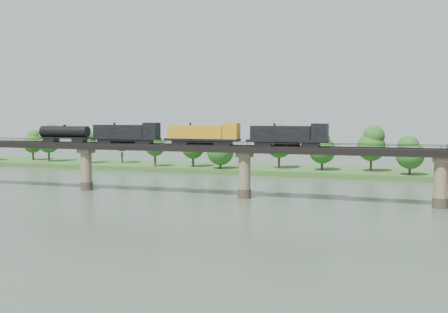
% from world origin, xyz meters
% --- Properties ---
extents(ground, '(400.00, 400.00, 0.00)m').
position_xyz_m(ground, '(0.00, 0.00, 0.00)').
color(ground, '#374638').
rests_on(ground, ground).
extents(far_bank, '(300.00, 24.00, 1.60)m').
position_xyz_m(far_bank, '(0.00, 85.00, 0.80)').
color(far_bank, '#2C5321').
rests_on(far_bank, ground).
extents(bridge, '(236.00, 30.00, 11.50)m').
position_xyz_m(bridge, '(0.00, 30.00, 5.46)').
color(bridge, '#473A2D').
rests_on(bridge, ground).
extents(bridge_superstructure, '(220.00, 4.90, 0.75)m').
position_xyz_m(bridge_superstructure, '(0.00, 30.00, 11.79)').
color(bridge_superstructure, black).
rests_on(bridge_superstructure, bridge).
extents(far_treeline, '(289.06, 17.54, 13.60)m').
position_xyz_m(far_treeline, '(-8.21, 80.52, 8.83)').
color(far_treeline, '#382619').
rests_on(far_treeline, far_bank).
extents(freight_train, '(71.04, 2.77, 4.89)m').
position_xyz_m(freight_train, '(-16.26, 30.00, 13.84)').
color(freight_train, black).
rests_on(freight_train, bridge).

